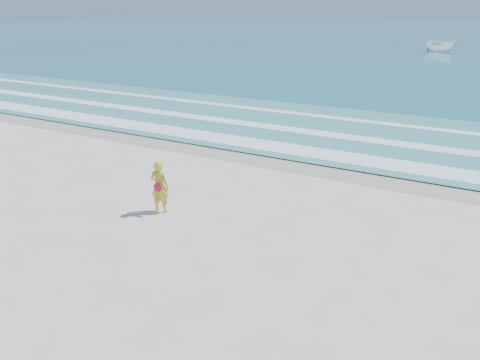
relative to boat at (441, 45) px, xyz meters
The scene contains 9 objects.
ground 57.42m from the boat, 89.05° to the right, with size 400.00×400.00×0.00m, color silver.
wet_sand 48.42m from the boat, 88.87° to the right, with size 400.00×2.40×0.00m, color #B2A893.
ocean 47.61m from the boat, 88.85° to the left, with size 400.00×190.00×0.04m, color #19727F.
shallow 43.43m from the boat, 88.74° to the right, with size 400.00×10.00×0.01m, color #59B7AD.
foam_near 47.12m from the boat, 88.84° to the right, with size 400.00×1.40×0.01m, color white.
foam_mid 44.23m from the boat, 88.76° to the right, with size 400.00×0.90×0.01m, color white.
foam_far 40.93m from the boat, 88.66° to the right, with size 400.00×0.60×0.01m, color white.
boat is the anchor object (origin of this frame).
woman 54.37m from the boat, 90.57° to the right, with size 0.60×0.44×1.50m.
Camera 1 is at (6.34, -6.46, 5.51)m, focal length 35.00 mm.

